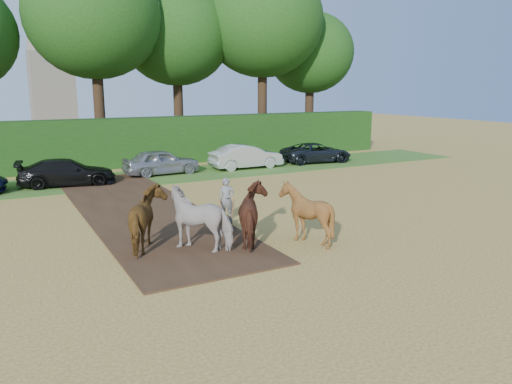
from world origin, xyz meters
TOP-DOWN VIEW (x-y plane):
  - ground at (0.00, 0.00)m, footprint 120.00×120.00m
  - earth_strip at (1.50, 7.00)m, footprint 4.50×17.00m
  - grass_verge at (0.00, 14.00)m, footprint 50.00×5.00m
  - hedgerow at (0.00, 18.50)m, footprint 46.00×1.60m
  - plough_team at (2.75, 1.06)m, footprint 6.68×5.04m
  - parked_cars at (-0.03, 13.97)m, footprint 36.51×3.20m
  - treeline at (-1.69, 21.69)m, footprint 48.70×10.60m
  - church at (4.00, 55.00)m, footprint 5.20×5.20m

SIDE VIEW (x-z plane):
  - ground at x=0.00m, z-range 0.00..0.00m
  - grass_verge at x=0.00m, z-range 0.00..0.03m
  - earth_strip at x=1.50m, z-range 0.00..0.05m
  - parked_cars at x=-0.03m, z-range -0.04..1.44m
  - plough_team at x=2.75m, z-range -0.01..1.92m
  - hedgerow at x=0.00m, z-range 0.00..3.00m
  - treeline at x=-1.69m, z-range 1.87..16.07m
  - church at x=4.00m, z-range 0.23..27.23m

